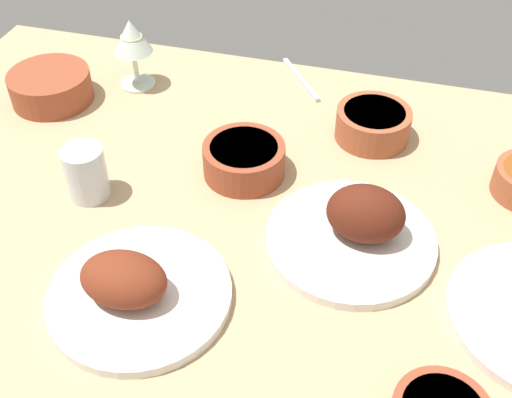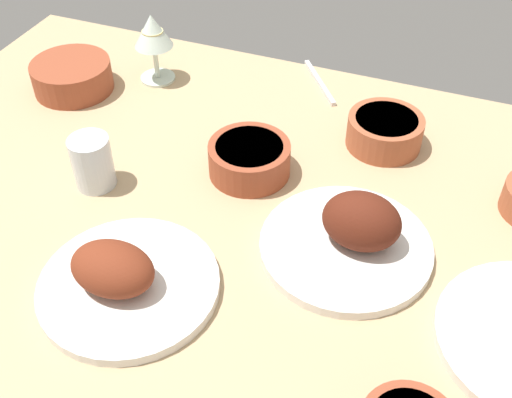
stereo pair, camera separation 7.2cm
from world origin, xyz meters
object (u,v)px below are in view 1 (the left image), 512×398
(plate_far_side, at_px, (134,289))
(water_tumbler, at_px, (86,173))
(plate_near_viewer, at_px, (357,228))
(bowl_pasta, at_px, (373,123))
(fork_loose, at_px, (301,79))
(bowl_cream, at_px, (51,86))
(bowl_onions, at_px, (244,159))
(wine_glass, at_px, (132,40))

(plate_far_side, xyz_separation_m, water_tumbler, (-0.16, 0.18, 0.02))
(plate_far_side, relative_size, plate_near_viewer, 0.99)
(bowl_pasta, relative_size, water_tumbler, 1.47)
(plate_near_viewer, distance_m, fork_loose, 0.46)
(bowl_cream, bearing_deg, bowl_onions, -15.16)
(plate_near_viewer, relative_size, fork_loose, 1.54)
(bowl_cream, bearing_deg, plate_near_viewer, -19.79)
(bowl_pasta, xyz_separation_m, fork_loose, (-0.16, 0.15, -0.03))
(bowl_pasta, xyz_separation_m, water_tumbler, (-0.42, -0.28, 0.01))
(plate_near_viewer, relative_size, wine_glass, 1.81)
(bowl_cream, distance_m, water_tumbler, 0.30)
(bowl_onions, bearing_deg, bowl_cream, 164.84)
(plate_near_viewer, bearing_deg, bowl_onions, 151.55)
(wine_glass, xyz_separation_m, water_tumbler, (0.06, -0.33, -0.05))
(bowl_pasta, xyz_separation_m, bowl_onions, (-0.19, -0.16, -0.00))
(plate_far_side, height_order, plate_near_viewer, plate_near_viewer)
(bowl_onions, bearing_deg, fork_loose, 84.49)
(bowl_pasta, distance_m, bowl_onions, 0.25)
(water_tumbler, bearing_deg, plate_near_viewer, 0.93)
(bowl_onions, bearing_deg, wine_glass, 143.75)
(bowl_pasta, bearing_deg, water_tumbler, -146.61)
(plate_far_side, distance_m, bowl_pasta, 0.53)
(wine_glass, bearing_deg, water_tumbler, -79.88)
(plate_far_side, relative_size, bowl_cream, 1.62)
(fork_loose, bearing_deg, bowl_onions, 138.18)
(plate_far_side, distance_m, bowl_cream, 0.54)
(fork_loose, bearing_deg, plate_far_side, 134.59)
(bowl_onions, distance_m, water_tumbler, 0.25)
(wine_glass, relative_size, water_tumbler, 1.56)
(bowl_onions, xyz_separation_m, wine_glass, (-0.28, 0.21, 0.07))
(bowl_cream, distance_m, bowl_onions, 0.44)
(plate_far_side, height_order, wine_glass, wine_glass)
(plate_near_viewer, distance_m, wine_glass, 0.59)
(plate_near_viewer, bearing_deg, wine_glass, 146.86)
(plate_far_side, xyz_separation_m, bowl_onions, (0.07, 0.30, 0.01))
(plate_far_side, height_order, water_tumbler, water_tumbler)
(wine_glass, bearing_deg, plate_near_viewer, -33.14)
(bowl_pasta, distance_m, water_tumbler, 0.50)
(bowl_pasta, bearing_deg, bowl_onions, -140.82)
(plate_near_viewer, height_order, wine_glass, wine_glass)
(plate_far_side, xyz_separation_m, plate_near_viewer, (0.27, 0.19, 0.01))
(bowl_onions, relative_size, wine_glass, 0.98)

